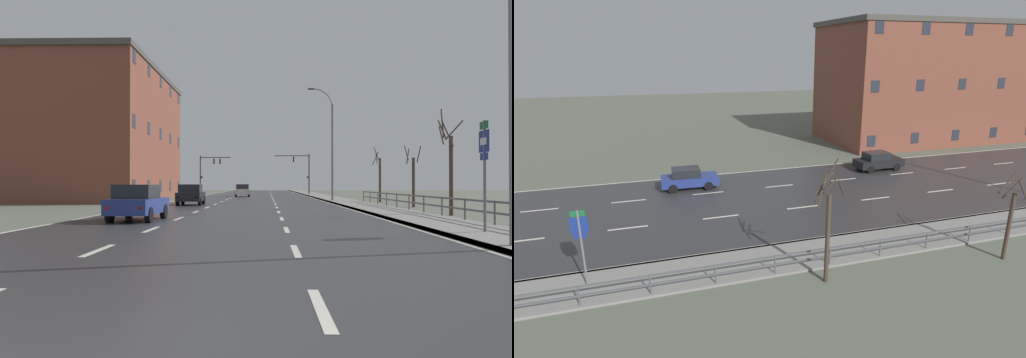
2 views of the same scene
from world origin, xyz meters
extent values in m
cube|color=beige|center=(-2.33, 7.40, 0.02)|extent=(0.16, 2.20, 0.01)
cube|color=beige|center=(-2.33, 12.80, 0.02)|extent=(0.16, 2.20, 0.01)
cube|color=beige|center=(-2.33, 18.20, 0.02)|extent=(0.16, 2.20, 0.01)
cube|color=beige|center=(-2.33, 23.60, 0.02)|extent=(0.16, 2.20, 0.01)
cube|color=beige|center=(-2.33, 29.00, 0.02)|extent=(0.16, 2.20, 0.01)
cube|color=beige|center=(-2.33, 34.40, 0.02)|extent=(0.16, 2.20, 0.01)
cube|color=beige|center=(-2.33, 39.80, 0.02)|extent=(0.16, 2.20, 0.01)
cube|color=beige|center=(-2.33, 45.20, 0.02)|extent=(0.16, 2.20, 0.01)
cube|color=beige|center=(2.33, 7.40, 0.02)|extent=(0.16, 2.20, 0.01)
cube|color=beige|center=(2.33, 12.80, 0.02)|extent=(0.16, 2.20, 0.01)
cube|color=beige|center=(2.33, 18.20, 0.02)|extent=(0.16, 2.20, 0.01)
cube|color=beige|center=(2.33, 23.60, 0.02)|extent=(0.16, 2.20, 0.01)
cube|color=beige|center=(2.33, 29.00, 0.02)|extent=(0.16, 2.20, 0.01)
cube|color=beige|center=(2.33, 34.40, 0.02)|extent=(0.16, 2.20, 0.01)
cube|color=beige|center=(2.33, 39.80, 0.02)|extent=(0.16, 2.20, 0.01)
cube|color=#515459|center=(9.85, 21.87, 0.95)|extent=(0.06, 32.33, 0.08)
cube|color=#515459|center=(9.85, 21.87, 0.55)|extent=(0.06, 32.33, 0.08)
cylinder|color=#515459|center=(9.85, 11.09, 0.50)|extent=(0.07, 0.07, 1.00)
cylinder|color=#515459|center=(9.85, 13.79, 0.50)|extent=(0.07, 0.07, 1.00)
cylinder|color=#515459|center=(9.85, 16.48, 0.50)|extent=(0.07, 0.07, 1.00)
cylinder|color=#515459|center=(9.85, 19.17, 0.50)|extent=(0.07, 0.07, 1.00)
cylinder|color=#515459|center=(9.85, 21.87, 0.50)|extent=(0.07, 0.07, 1.00)
cylinder|color=#515459|center=(9.85, 24.56, 0.50)|extent=(0.07, 0.07, 1.00)
cylinder|color=#515459|center=(9.85, 27.26, 0.50)|extent=(0.07, 0.07, 1.00)
cylinder|color=#515459|center=(9.85, 29.95, 0.50)|extent=(0.07, 0.07, 1.00)
cylinder|color=#515459|center=(9.85, 32.64, 0.50)|extent=(0.07, 0.07, 1.00)
cylinder|color=slate|center=(8.40, 11.25, 1.78)|extent=(0.09, 0.09, 3.56)
cube|color=#146633|center=(8.38, 11.25, 3.41)|extent=(0.03, 0.56, 0.24)
cube|color=navy|center=(8.38, 11.25, 2.91)|extent=(0.03, 0.68, 0.68)
cube|color=white|center=(8.36, 11.25, 2.91)|extent=(0.01, 0.44, 0.22)
cube|color=navy|center=(8.38, 11.25, 2.44)|extent=(0.03, 0.52, 0.22)
cube|color=navy|center=(-3.89, 17.13, 0.65)|extent=(1.89, 4.15, 0.64)
cube|color=black|center=(-3.90, 16.88, 1.27)|extent=(1.62, 2.05, 0.60)
cube|color=slate|center=(-3.87, 17.83, 1.25)|extent=(1.41, 0.13, 0.51)
cylinder|color=black|center=(-3.04, 18.38, 0.33)|extent=(0.24, 0.67, 0.66)
cylinder|color=black|center=(-4.66, 18.43, 0.33)|extent=(0.24, 0.67, 0.66)
cylinder|color=black|center=(-3.12, 15.84, 0.33)|extent=(0.24, 0.67, 0.66)
cylinder|color=black|center=(-4.74, 15.89, 0.33)|extent=(0.24, 0.67, 0.66)
cube|color=red|center=(-4.62, 15.12, 0.65)|extent=(0.16, 0.05, 0.14)
cube|color=red|center=(-3.30, 15.08, 0.65)|extent=(0.16, 0.05, 0.14)
cube|color=black|center=(-4.05, 33.20, 0.65)|extent=(1.83, 4.13, 0.64)
cube|color=black|center=(-4.04, 32.95, 1.27)|extent=(1.60, 2.03, 0.60)
cube|color=slate|center=(-4.06, 33.90, 1.25)|extent=(1.41, 0.10, 0.51)
cylinder|color=black|center=(-3.26, 34.49, 0.33)|extent=(0.23, 0.66, 0.66)
cylinder|color=black|center=(-4.88, 34.46, 0.33)|extent=(0.23, 0.66, 0.66)
cylinder|color=black|center=(-3.22, 31.95, 0.33)|extent=(0.23, 0.66, 0.66)
cylinder|color=black|center=(-4.84, 31.92, 0.33)|extent=(0.23, 0.66, 0.66)
cube|color=red|center=(-4.67, 31.16, 0.65)|extent=(0.16, 0.04, 0.14)
cube|color=red|center=(-3.35, 31.19, 0.65)|extent=(0.16, 0.04, 0.14)
cube|color=brown|center=(-14.76, 45.49, 6.23)|extent=(11.57, 22.54, 12.46)
cube|color=#4C4742|center=(-14.76, 45.49, 12.71)|extent=(11.80, 22.99, 0.50)
cube|color=#282D38|center=(-8.96, 35.42, 1.40)|extent=(0.04, 0.90, 1.10)
cube|color=#282D38|center=(-8.96, 40.45, 1.40)|extent=(0.04, 0.90, 1.10)
cube|color=#282D38|center=(-8.96, 45.49, 1.40)|extent=(0.04, 0.90, 1.10)
cube|color=#282D38|center=(-8.96, 50.52, 1.40)|extent=(0.04, 0.90, 1.10)
cube|color=#282D38|center=(-8.96, 35.42, 6.63)|extent=(0.04, 0.90, 1.10)
cube|color=#282D38|center=(-8.96, 40.45, 6.63)|extent=(0.04, 0.90, 1.10)
cube|color=#282D38|center=(-8.96, 45.49, 6.63)|extent=(0.04, 0.90, 1.10)
cube|color=#282D38|center=(-8.96, 50.52, 6.63)|extent=(0.04, 0.90, 1.10)
cube|color=#282D38|center=(-8.96, 35.42, 11.86)|extent=(0.04, 0.90, 1.10)
cube|color=#282D38|center=(-8.96, 40.45, 11.86)|extent=(0.04, 0.90, 1.10)
cube|color=#282D38|center=(-8.96, 45.49, 11.86)|extent=(0.04, 0.90, 1.10)
cube|color=#282D38|center=(-8.96, 50.52, 11.86)|extent=(0.04, 0.90, 1.10)
cylinder|color=#423328|center=(11.00, 21.13, 2.02)|extent=(0.20, 0.20, 4.03)
cylinder|color=#423328|center=(10.53, 21.09, 4.38)|extent=(0.13, 0.98, 1.04)
cylinder|color=#423328|center=(10.53, 21.20, 4.09)|extent=(0.19, 0.98, 1.05)
cylinder|color=#423328|center=(10.74, 20.92, 4.15)|extent=(0.47, 0.58, 1.41)
cylinder|color=#423328|center=(11.29, 21.50, 4.36)|extent=(0.75, 0.69, 1.00)
cylinder|color=#423328|center=(10.60, 21.22, 4.68)|extent=(0.24, 0.87, 1.60)
cylinder|color=#423328|center=(11.77, 30.25, 1.70)|extent=(0.20, 0.20, 3.41)
cylinder|color=#423328|center=(11.29, 30.26, 3.74)|extent=(0.08, 1.01, 1.10)
cylinder|color=#423328|center=(12.15, 30.26, 3.65)|extent=(0.09, 0.81, 1.12)
cylinder|color=#423328|center=(11.44, 30.44, 3.52)|extent=(0.42, 0.73, 1.14)
camera|label=1|loc=(1.65, -4.32, 1.59)|focal=35.04mm
camera|label=2|loc=(25.31, 13.94, 9.58)|focal=28.66mm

